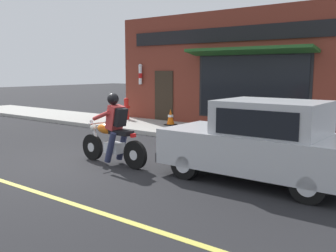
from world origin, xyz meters
name	(u,v)px	position (x,y,z in m)	size (l,w,h in m)	color
ground_plane	(76,164)	(0.00, 0.00, 0.00)	(80.00, 80.00, 0.00)	black
sidewalk_curb	(135,125)	(5.26, 3.00, 0.07)	(2.60, 22.00, 0.14)	#ADAAA3
storefront_building	(225,71)	(6.78, 0.01, 2.11)	(1.25, 9.35, 4.20)	maroon
motorcycle_with_rider	(113,135)	(0.50, -0.74, 0.68)	(0.56, 2.02, 1.62)	black
car_hatchback	(262,142)	(1.25, -3.98, 0.77)	(1.68, 3.80, 1.57)	black
trash_bin	(252,121)	(4.99, -1.95, 0.64)	(0.56, 0.56, 0.98)	#514C47
traffic_cone	(171,117)	(5.58, 1.55, 0.43)	(0.36, 0.36, 0.60)	black
fire_hydrant	(126,109)	(5.85, 4.02, 0.57)	(0.36, 0.24, 0.88)	red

